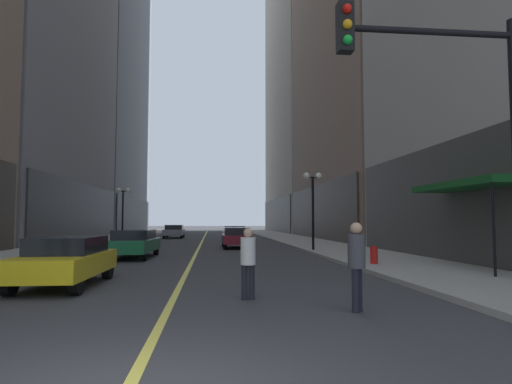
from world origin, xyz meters
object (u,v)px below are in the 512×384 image
(traffic_light_near_right, at_px, (462,111))
(street_lamp_right_mid, at_px, (313,194))
(street_lamp_left_far, at_px, (123,202))
(car_white, at_px, (234,233))
(car_green, at_px, (134,243))
(car_maroon, at_px, (236,237))
(pedestrian_in_white_shirt, at_px, (248,258))
(fire_hydrant_right, at_px, (374,257))
(pedestrian_with_orange_bag, at_px, (357,259))
(car_yellow, at_px, (66,259))
(car_grey, at_px, (174,231))

(traffic_light_near_right, height_order, street_lamp_right_mid, traffic_light_near_right)
(street_lamp_left_far, bearing_deg, street_lamp_right_mid, -44.10)
(car_white, height_order, street_lamp_left_far, street_lamp_left_far)
(street_lamp_left_far, bearing_deg, car_green, -76.45)
(car_white, height_order, traffic_light_near_right, traffic_light_near_right)
(car_maroon, xyz_separation_m, car_white, (0.24, 7.17, 0.00))
(pedestrian_in_white_shirt, distance_m, fire_hydrant_right, 7.92)
(street_lamp_right_mid, height_order, fire_hydrant_right, street_lamp_right_mid)
(pedestrian_with_orange_bag, xyz_separation_m, street_lamp_left_far, (-10.07, 27.43, 2.25))
(car_maroon, xyz_separation_m, street_lamp_left_far, (-8.79, 8.08, 2.54))
(car_yellow, bearing_deg, street_lamp_right_mid, 49.53)
(car_green, xyz_separation_m, street_lamp_right_mid, (9.25, 2.31, 2.54))
(car_yellow, height_order, car_green, same)
(street_lamp_right_mid, bearing_deg, car_white, 108.18)
(car_maroon, distance_m, traffic_light_near_right, 20.72)
(traffic_light_near_right, relative_size, street_lamp_left_far, 1.28)
(street_lamp_right_mid, bearing_deg, car_grey, 114.25)
(street_lamp_left_far, distance_m, fire_hydrant_right, 24.19)
(car_green, bearing_deg, pedestrian_in_white_shirt, -68.05)
(pedestrian_in_white_shirt, height_order, fire_hydrant_right, pedestrian_in_white_shirt)
(car_green, xyz_separation_m, street_lamp_left_far, (-3.55, 14.72, 2.54))
(car_green, height_order, street_lamp_right_mid, street_lamp_right_mid)
(traffic_light_near_right, distance_m, fire_hydrant_right, 9.14)
(car_yellow, xyz_separation_m, car_white, (5.69, 22.58, 0.00))
(car_white, bearing_deg, pedestrian_with_orange_bag, -87.75)
(street_lamp_right_mid, bearing_deg, fire_hydrant_right, -86.24)
(car_white, bearing_deg, street_lamp_left_far, 174.19)
(car_maroon, distance_m, pedestrian_with_orange_bag, 19.39)
(pedestrian_with_orange_bag, bearing_deg, car_maroon, 93.78)
(pedestrian_in_white_shirt, relative_size, traffic_light_near_right, 0.28)
(car_white, xyz_separation_m, car_grey, (-5.62, 9.37, 0.00))
(car_grey, height_order, pedestrian_with_orange_bag, pedestrian_with_orange_bag)
(traffic_light_near_right, bearing_deg, car_yellow, 149.91)
(car_green, xyz_separation_m, car_grey, (-0.14, 23.17, 0.00))
(car_maroon, bearing_deg, street_lamp_left_far, 137.40)
(car_maroon, xyz_separation_m, traffic_light_near_right, (2.96, -20.28, 3.03))
(car_green, relative_size, pedestrian_in_white_shirt, 2.95)
(car_green, relative_size, fire_hydrant_right, 5.87)
(pedestrian_in_white_shirt, bearing_deg, traffic_light_near_right, -33.46)
(car_yellow, xyz_separation_m, car_grey, (0.07, 31.94, 0.00))
(pedestrian_with_orange_bag, height_order, traffic_light_near_right, traffic_light_near_right)
(car_yellow, relative_size, car_grey, 0.89)
(car_green, relative_size, car_grey, 1.03)
(car_green, height_order, fire_hydrant_right, car_green)
(car_white, distance_m, street_lamp_left_far, 9.42)
(pedestrian_with_orange_bag, relative_size, fire_hydrant_right, 2.16)
(pedestrian_with_orange_bag, relative_size, street_lamp_left_far, 0.39)
(street_lamp_left_far, bearing_deg, car_yellow, -81.91)
(car_maroon, height_order, fire_hydrant_right, car_maroon)
(traffic_light_near_right, xyz_separation_m, fire_hydrant_right, (1.55, 8.36, -3.34))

